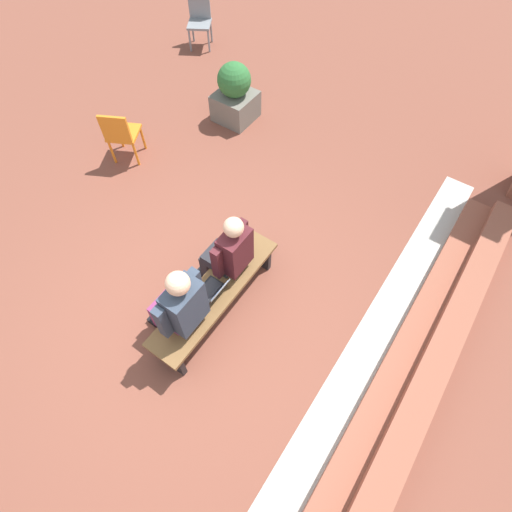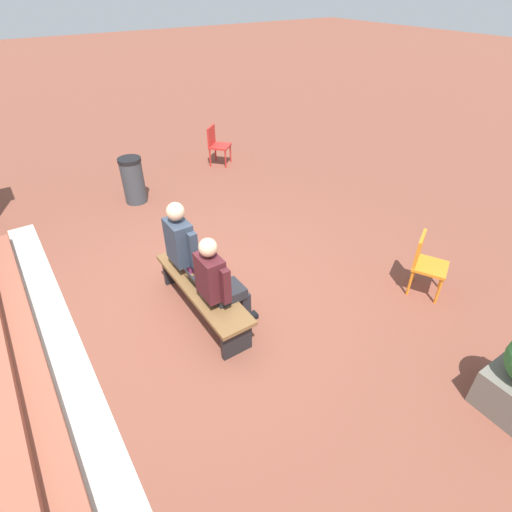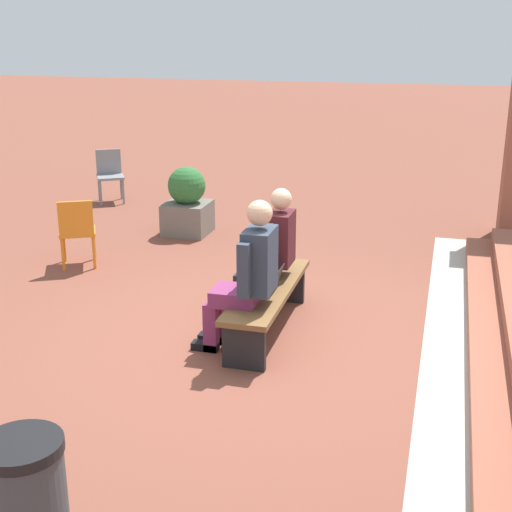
% 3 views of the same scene
% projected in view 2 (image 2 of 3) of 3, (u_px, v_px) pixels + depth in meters
% --- Properties ---
extents(ground_plane, '(60.00, 60.00, 0.00)m').
position_uv_depth(ground_plane, '(196.00, 303.00, 5.28)').
color(ground_plane, brown).
extents(concrete_strip, '(7.24, 0.40, 0.01)m').
position_uv_depth(concrete_strip, '(72.00, 370.00, 4.39)').
color(concrete_strip, '#B7B2A8').
rests_on(concrete_strip, ground).
extents(brick_steps, '(6.44, 0.60, 0.30)m').
position_uv_depth(brick_steps, '(12.00, 386.00, 4.07)').
color(brick_steps, '#93513D').
rests_on(brick_steps, ground).
extents(bench, '(1.80, 0.44, 0.45)m').
position_uv_depth(bench, '(202.00, 291.00, 4.93)').
color(bench, brown).
rests_on(bench, ground).
extents(person_student, '(0.53, 0.67, 1.32)m').
position_uv_depth(person_student, '(219.00, 282.00, 4.52)').
color(person_student, '#232328').
rests_on(person_student, ground).
extents(person_adult, '(0.57, 0.72, 1.39)m').
position_uv_depth(person_adult, '(188.00, 247.00, 5.04)').
color(person_adult, '#7F2D5B').
rests_on(person_adult, ground).
extents(laptop, '(0.32, 0.29, 0.21)m').
position_uv_depth(laptop, '(199.00, 281.00, 4.87)').
color(laptop, black).
rests_on(laptop, bench).
extents(plastic_chair_foreground, '(0.59, 0.59, 0.84)m').
position_uv_depth(plastic_chair_foreground, '(216.00, 143.00, 8.85)').
color(plastic_chair_foreground, red).
rests_on(plastic_chair_foreground, ground).
extents(plastic_chair_near_bench_right, '(0.57, 0.57, 0.84)m').
position_uv_depth(plastic_chair_near_bench_right, '(425.00, 261.00, 5.23)').
color(plastic_chair_near_bench_right, orange).
rests_on(plastic_chair_near_bench_right, ground).
extents(litter_bin, '(0.42, 0.42, 0.86)m').
position_uv_depth(litter_bin, '(133.00, 180.00, 7.38)').
color(litter_bin, '#383D42').
rests_on(litter_bin, ground).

